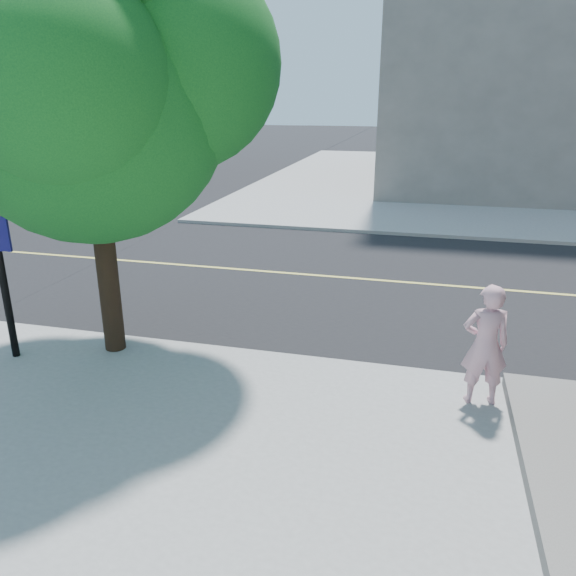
# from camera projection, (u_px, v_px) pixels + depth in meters

# --- Properties ---
(ground) EXTENTS (140.00, 140.00, 0.00)m
(ground) POSITION_uv_depth(u_px,v_px,m) (19.00, 329.00, 10.32)
(ground) COLOR black
(ground) RESTS_ON ground
(road_ew) EXTENTS (140.00, 9.00, 0.01)m
(road_ew) POSITION_uv_depth(u_px,v_px,m) (139.00, 262.00, 14.44)
(road_ew) COLOR black
(road_ew) RESTS_ON ground
(sidewalk_ne) EXTENTS (29.00, 25.00, 0.12)m
(sidewalk_ne) POSITION_uv_depth(u_px,v_px,m) (568.00, 183.00, 26.82)
(sidewalk_ne) COLOR gray
(sidewalk_ne) RESTS_ON ground
(man_on_phone) EXTENTS (0.68, 0.51, 1.69)m
(man_on_phone) POSITION_uv_depth(u_px,v_px,m) (485.00, 345.00, 7.40)
(man_on_phone) COLOR #D69EAF
(man_on_phone) RESTS_ON sidewalk_se
(street_tree) EXTENTS (5.06, 4.60, 6.71)m
(street_tree) POSITION_uv_depth(u_px,v_px,m) (92.00, 68.00, 7.85)
(street_tree) COLOR black
(street_tree) RESTS_ON sidewalk_se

